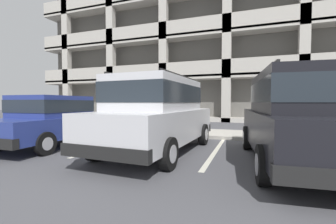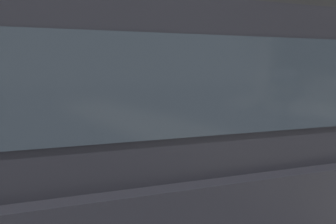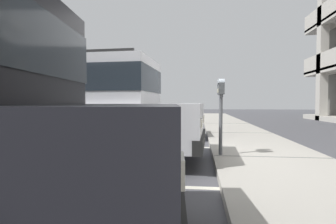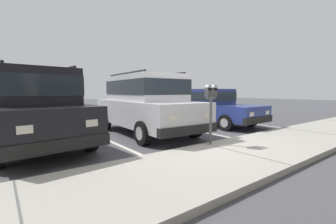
{
  "view_description": "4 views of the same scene",
  "coord_description": "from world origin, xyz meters",
  "px_view_note": "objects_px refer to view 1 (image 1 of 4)",
  "views": [
    {
      "loc": [
        2.44,
        -8.0,
        1.34
      ],
      "look_at": [
        -0.26,
        -0.48,
        1.0
      ],
      "focal_mm": 24.0,
      "sensor_mm": 36.0,
      "label": 1
    },
    {
      "loc": [
        5.81,
        -2.86,
        1.65
      ],
      "look_at": [
        -0.24,
        -0.99,
        0.92
      ],
      "focal_mm": 40.0,
      "sensor_mm": 36.0,
      "label": 2
    },
    {
      "loc": [
        5.09,
        -0.08,
        1.15
      ],
      "look_at": [
        0.14,
        -0.66,
        0.97
      ],
      "focal_mm": 28.0,
      "sensor_mm": 36.0,
      "label": 3
    },
    {
      "loc": [
        4.12,
        4.15,
        1.43
      ],
      "look_at": [
        0.15,
        -1.08,
        0.83
      ],
      "focal_mm": 24.0,
      "sensor_mm": 36.0,
      "label": 4
    }
  ],
  "objects_px": {
    "parking_meter_near": "(179,106)",
    "silver_suv": "(158,112)",
    "dark_hatchback": "(299,114)",
    "parking_garage": "(232,33)",
    "red_sedan": "(58,119)"
  },
  "relations": [
    {
      "from": "silver_suv",
      "to": "parking_garage",
      "type": "bearing_deg",
      "value": 89.45
    },
    {
      "from": "silver_suv",
      "to": "parking_garage",
      "type": "xyz_separation_m",
      "value": [
        0.87,
        15.33,
        6.45
      ]
    },
    {
      "from": "red_sedan",
      "to": "parking_meter_near",
      "type": "relative_size",
      "value": 3.05
    },
    {
      "from": "dark_hatchback",
      "to": "parking_garage",
      "type": "relative_size",
      "value": 0.15
    },
    {
      "from": "dark_hatchback",
      "to": "parking_garage",
      "type": "bearing_deg",
      "value": 93.71
    },
    {
      "from": "silver_suv",
      "to": "red_sedan",
      "type": "relative_size",
      "value": 1.08
    },
    {
      "from": "parking_garage",
      "to": "red_sedan",
      "type": "bearing_deg",
      "value": -105.31
    },
    {
      "from": "parking_meter_near",
      "to": "silver_suv",
      "type": "bearing_deg",
      "value": -85.04
    },
    {
      "from": "silver_suv",
      "to": "parking_garage",
      "type": "relative_size",
      "value": 0.15
    },
    {
      "from": "red_sedan",
      "to": "parking_garage",
      "type": "bearing_deg",
      "value": 73.45
    },
    {
      "from": "dark_hatchback",
      "to": "red_sedan",
      "type": "bearing_deg",
      "value": 174.15
    },
    {
      "from": "red_sedan",
      "to": "dark_hatchback",
      "type": "distance_m",
      "value": 6.69
    },
    {
      "from": "dark_hatchback",
      "to": "silver_suv",
      "type": "bearing_deg",
      "value": 171.2
    },
    {
      "from": "parking_meter_near",
      "to": "dark_hatchback",
      "type": "bearing_deg",
      "value": -39.6
    },
    {
      "from": "parking_meter_near",
      "to": "parking_garage",
      "type": "height_order",
      "value": "parking_garage"
    }
  ]
}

